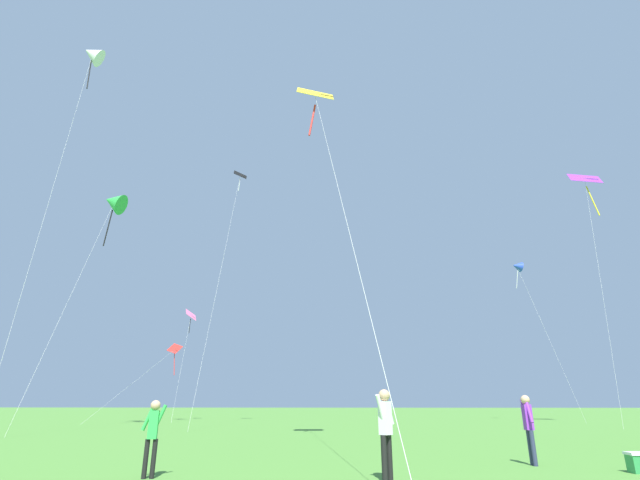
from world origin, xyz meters
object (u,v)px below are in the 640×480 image
(kite_green_small, at_px, (114,202))
(kite_purple_streamer, at_px, (587,187))
(person_near_tree, at_px, (528,422))
(kite_red_high, at_px, (173,354))
(person_with_spool, at_px, (385,425))
(kite_black_large, at_px, (238,187))
(kite_blue_delta, at_px, (517,267))
(kite_yellow_diamond, at_px, (315,102))
(kite_pink_low, at_px, (190,319))
(person_in_blue_jacket, at_px, (153,431))
(kite_white_distant, at_px, (92,55))

(kite_green_small, height_order, kite_purple_streamer, kite_purple_streamer)
(kite_purple_streamer, height_order, person_near_tree, kite_purple_streamer)
(kite_red_high, height_order, person_with_spool, kite_red_high)
(kite_black_large, bearing_deg, kite_blue_delta, 19.45)
(kite_blue_delta, distance_m, person_with_spool, 41.43)
(kite_yellow_diamond, xyz_separation_m, kite_black_large, (-8.49, 18.53, 4.91))
(kite_pink_low, distance_m, kite_yellow_diamond, 31.68)
(kite_pink_low, xyz_separation_m, kite_green_small, (-1.49, -14.75, 6.40))
(kite_black_large, bearing_deg, kite_green_small, -143.56)
(kite_black_large, distance_m, person_with_spool, 34.07)
(kite_yellow_diamond, xyz_separation_m, person_in_blue_jacket, (-2.83, -7.81, -13.93))
(kite_blue_delta, relative_size, person_with_spool, 8.52)
(kite_green_small, distance_m, kite_red_high, 17.08)
(kite_green_small, distance_m, kite_black_large, 10.58)
(kite_white_distant, xyz_separation_m, kite_yellow_diamond, (16.93, -7.66, -10.57))
(kite_black_large, xyz_separation_m, kite_blue_delta, (26.60, 9.39, -5.24))
(kite_white_distant, relative_size, kite_yellow_diamond, 1.62)
(person_with_spool, distance_m, person_in_blue_jacket, 5.01)
(kite_red_high, relative_size, person_with_spool, 5.17)
(kite_pink_low, bearing_deg, person_near_tree, -57.07)
(kite_purple_streamer, relative_size, person_in_blue_jacket, 13.48)
(kite_red_high, bearing_deg, kite_yellow_diamond, -58.90)
(person_near_tree, bearing_deg, person_in_blue_jacket, -162.32)
(kite_yellow_diamond, relative_size, person_in_blue_jacket, 10.41)
(person_near_tree, bearing_deg, kite_purple_streamer, 57.01)
(person_in_blue_jacket, bearing_deg, kite_white_distant, 132.34)
(kite_red_high, height_order, person_in_blue_jacket, kite_red_high)
(kite_purple_streamer, xyz_separation_m, person_in_blue_jacket, (-24.94, -27.57, -18.33))
(kite_blue_delta, height_order, person_near_tree, kite_blue_delta)
(kite_pink_low, relative_size, kite_white_distant, 0.40)
(kite_white_distant, xyz_separation_m, kite_purple_streamer, (39.04, 12.10, -6.17))
(kite_red_high, bearing_deg, kite_blue_delta, 2.22)
(kite_black_large, height_order, person_with_spool, kite_black_large)
(kite_purple_streamer, bearing_deg, kite_yellow_diamond, -138.22)
(kite_red_high, xyz_separation_m, person_with_spool, (18.22, -34.47, -4.97))
(kite_blue_delta, bearing_deg, kite_red_high, -177.78)
(kite_yellow_diamond, xyz_separation_m, person_with_spool, (2.18, -7.86, -13.80))
(kite_yellow_diamond, relative_size, kite_blue_delta, 1.07)
(kite_pink_low, distance_m, person_near_tree, 39.53)
(kite_pink_low, height_order, person_near_tree, kite_pink_low)
(kite_white_distant, relative_size, person_in_blue_jacket, 16.87)
(kite_green_small, xyz_separation_m, kite_purple_streamer, (38.53, 7.08, 3.34))
(person_near_tree, bearing_deg, kite_yellow_diamond, 140.58)
(kite_pink_low, height_order, person_with_spool, kite_pink_low)
(kite_yellow_diamond, distance_m, person_with_spool, 16.03)
(kite_white_distant, bearing_deg, kite_black_large, 52.18)
(kite_green_small, relative_size, person_with_spool, 9.53)
(kite_green_small, relative_size, kite_blue_delta, 1.12)
(person_with_spool, xyz_separation_m, person_in_blue_jacket, (-5.01, 0.06, -0.13))
(kite_purple_streamer, relative_size, kite_black_large, 0.96)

